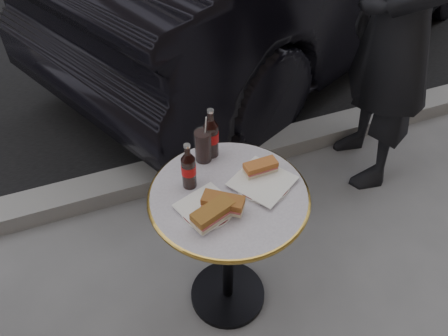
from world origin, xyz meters
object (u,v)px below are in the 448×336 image
object	(u,v)px
pedestrian	(401,23)
plate_right	(262,182)
bistro_table	(228,251)
cola_glass	(203,146)
cola_bottle_right	(211,133)
cola_bottle_left	(188,166)
plate_left	(207,209)

from	to	relation	value
pedestrian	plate_right	bearing A→B (deg)	-49.73
bistro_table	cola_glass	world-z (taller)	cola_glass
cola_bottle_right	cola_bottle_left	bearing A→B (deg)	-135.17
plate_left	pedestrian	xyz separation A→B (m)	(1.26, 0.61, 0.23)
bistro_table	cola_bottle_left	bearing A→B (deg)	142.63
bistro_table	cola_bottle_right	size ratio (longest dim) A/B	3.24
plate_right	cola_bottle_right	size ratio (longest dim) A/B	0.97
cola_bottle_right	cola_glass	bearing A→B (deg)	-156.55
plate_left	pedestrian	distance (m)	1.42
cola_glass	pedestrian	xyz separation A→B (m)	(1.18, 0.35, 0.16)
bistro_table	cola_bottle_left	distance (m)	0.49
cola_bottle_right	plate_right	bearing A→B (deg)	-62.31
plate_left	cola_bottle_left	size ratio (longest dim) A/B	0.95
cola_bottle_left	pedestrian	bearing A→B (deg)	20.14
plate_right	cola_bottle_right	world-z (taller)	cola_bottle_right
plate_left	plate_right	xyz separation A→B (m)	(0.25, 0.05, 0.00)
bistro_table	plate_right	distance (m)	0.40
bistro_table	cola_glass	xyz separation A→B (m)	(-0.02, 0.22, 0.44)
plate_right	cola_glass	xyz separation A→B (m)	(-0.16, 0.22, 0.07)
plate_right	cola_bottle_left	xyz separation A→B (m)	(-0.26, 0.09, 0.10)
cola_glass	plate_left	bearing A→B (deg)	-106.98
cola_bottle_left	cola_bottle_right	world-z (taller)	cola_bottle_right
pedestrian	cola_bottle_right	bearing A→B (deg)	-62.63
pedestrian	plate_left	bearing A→B (deg)	-52.85
plate_right	pedestrian	xyz separation A→B (m)	(1.02, 0.57, 0.23)
plate_right	cola_glass	world-z (taller)	cola_glass
plate_left	cola_glass	bearing A→B (deg)	73.02
plate_left	cola_bottle_right	bearing A→B (deg)	66.71
plate_left	plate_right	world-z (taller)	plate_right
plate_right	cola_bottle_right	distance (m)	0.29
bistro_table	cola_bottle_left	size ratio (longest dim) A/B	3.58
plate_left	cola_bottle_left	xyz separation A→B (m)	(-0.02, 0.14, 0.10)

